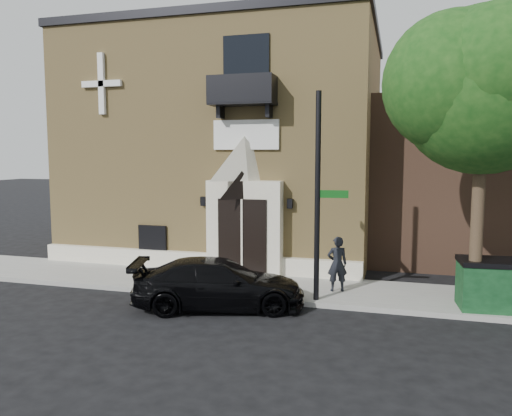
{
  "coord_description": "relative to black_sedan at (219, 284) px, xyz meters",
  "views": [
    {
      "loc": [
        3.99,
        -13.38,
        4.23
      ],
      "look_at": [
        -0.38,
        2.0,
        2.51
      ],
      "focal_mm": 35.0,
      "sensor_mm": 36.0,
      "label": 1
    }
  ],
  "objects": [
    {
      "name": "street_tree_left",
      "position": [
        6.7,
        1.07,
        5.18
      ],
      "size": [
        4.97,
        4.38,
        7.77
      ],
      "color": "#38281C",
      "rests_on": "sidewalk"
    },
    {
      "name": "pedestrian_near",
      "position": [
        3.0,
        2.08,
        0.29
      ],
      "size": [
        0.7,
        0.56,
        1.66
      ],
      "primitive_type": "imported",
      "rotation": [
        0.0,
        0.0,
        3.45
      ],
      "color": "black",
      "rests_on": "sidewalk"
    },
    {
      "name": "dumpster",
      "position": [
        7.32,
        1.47,
        0.14
      ],
      "size": [
        2.12,
        1.3,
        1.33
      ],
      "rotation": [
        0.0,
        0.0,
        0.07
      ],
      "color": "#0D3217",
      "rests_on": "sidewalk"
    },
    {
      "name": "sidewalk",
      "position": [
        1.68,
        2.23,
        -0.61
      ],
      "size": [
        42.0,
        3.0,
        0.15
      ],
      "primitive_type": "cube",
      "color": "gray",
      "rests_on": "ground"
    },
    {
      "name": "street_sign",
      "position": [
        2.56,
        1.06,
        2.39
      ],
      "size": [
        0.95,
        0.92,
        5.8
      ],
      "rotation": [
        0.0,
        0.0,
        0.1
      ],
      "color": "black",
      "rests_on": "sidewalk"
    },
    {
      "name": "ground",
      "position": [
        0.68,
        0.73,
        -0.68
      ],
      "size": [
        120.0,
        120.0,
        0.0
      ],
      "primitive_type": "plane",
      "color": "black",
      "rests_on": "ground"
    },
    {
      "name": "black_sedan",
      "position": [
        0.0,
        0.0,
        0.0
      ],
      "size": [
        5.07,
        3.19,
        1.37
      ],
      "primitive_type": "imported",
      "rotation": [
        0.0,
        0.0,
        1.86
      ],
      "color": "black",
      "rests_on": "ground"
    },
    {
      "name": "planter",
      "position": [
        0.41,
        3.42,
        -0.19
      ],
      "size": [
        0.74,
        0.69,
        0.69
      ],
      "primitive_type": "imported",
      "rotation": [
        0.0,
        0.0,
        0.27
      ],
      "color": "#43692B",
      "rests_on": "sidewalk"
    },
    {
      "name": "church",
      "position": [
        -2.31,
        8.68,
        3.95
      ],
      "size": [
        12.2,
        11.01,
        9.3
      ],
      "color": "tan",
      "rests_on": "ground"
    }
  ]
}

